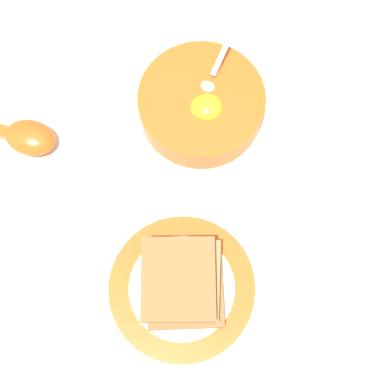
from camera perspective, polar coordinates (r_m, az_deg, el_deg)
ground_plane at (r=0.76m, az=1.55°, el=5.74°), size 3.00×3.00×0.00m
egg_bowl at (r=0.75m, az=1.02°, el=9.34°), size 0.18×0.18×0.08m
toast_plate at (r=0.70m, az=-1.09°, el=-10.24°), size 0.19×0.19×0.02m
toast_sandwich at (r=0.66m, az=-1.04°, el=-9.67°), size 0.13×0.13×0.06m
soup_spoon at (r=0.78m, az=-17.62°, el=5.74°), size 0.16×0.06×0.03m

